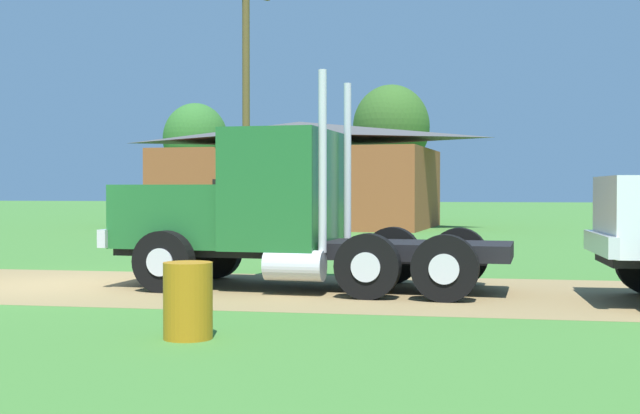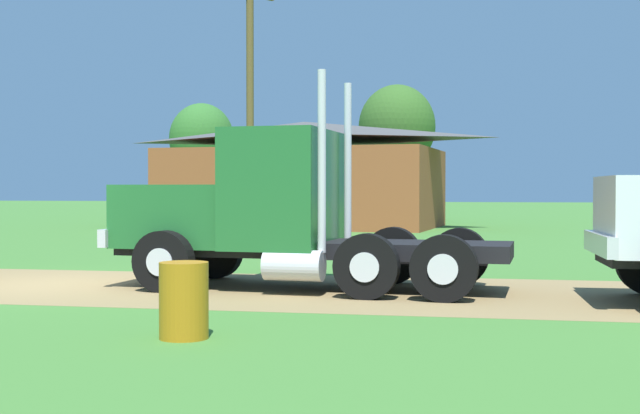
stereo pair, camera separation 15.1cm
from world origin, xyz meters
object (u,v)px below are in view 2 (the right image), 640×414
(steel_barrel, at_px, (184,300))
(shed_building, at_px, (304,176))
(truck_foreground_white, at_px, (267,214))
(utility_pole_far, at_px, (250,101))

(steel_barrel, relative_size, shed_building, 0.07)
(shed_building, bearing_deg, steel_barrel, -80.69)
(truck_foreground_white, relative_size, steel_barrel, 7.94)
(truck_foreground_white, distance_m, steel_barrel, 5.37)
(truck_foreground_white, distance_m, shed_building, 24.16)
(truck_foreground_white, xyz_separation_m, utility_pole_far, (-4.15, 13.57, 3.51))
(steel_barrel, xyz_separation_m, utility_pole_far, (-4.51, 18.87, 4.38))
(steel_barrel, bearing_deg, truck_foreground_white, 93.86)
(truck_foreground_white, height_order, utility_pole_far, utility_pole_far)
(shed_building, height_order, utility_pole_far, utility_pole_far)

